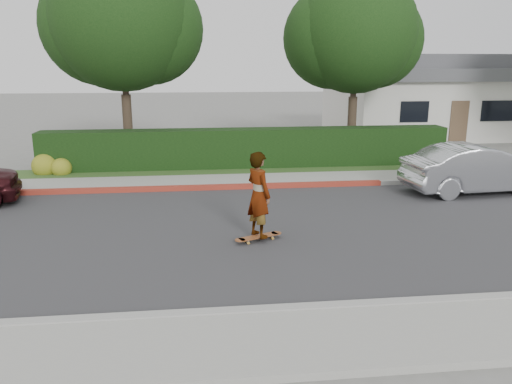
% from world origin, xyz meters
% --- Properties ---
extents(ground, '(120.00, 120.00, 0.00)m').
position_xyz_m(ground, '(0.00, 0.00, 0.00)').
color(ground, slate).
rests_on(ground, ground).
extents(road, '(60.00, 8.00, 0.01)m').
position_xyz_m(road, '(0.00, 0.00, 0.01)').
color(road, '#2D2D30').
rests_on(road, ground).
extents(curb_near, '(60.00, 0.20, 0.15)m').
position_xyz_m(curb_near, '(0.00, -4.10, 0.07)').
color(curb_near, '#9E9E99').
rests_on(curb_near, ground).
extents(curb_far, '(60.00, 0.20, 0.15)m').
position_xyz_m(curb_far, '(0.00, 4.10, 0.07)').
color(curb_far, '#9E9E99').
rests_on(curb_far, ground).
extents(curb_red_section, '(12.00, 0.21, 0.15)m').
position_xyz_m(curb_red_section, '(-5.00, 4.10, 0.08)').
color(curb_red_section, maroon).
rests_on(curb_red_section, ground).
extents(sidewalk_far, '(60.00, 1.60, 0.12)m').
position_xyz_m(sidewalk_far, '(0.00, 5.00, 0.06)').
color(sidewalk_far, gray).
rests_on(sidewalk_far, ground).
extents(planting_strip, '(60.00, 1.60, 0.10)m').
position_xyz_m(planting_strip, '(0.00, 6.60, 0.05)').
color(planting_strip, '#2D4C1E').
rests_on(planting_strip, ground).
extents(hedge, '(15.00, 1.00, 1.50)m').
position_xyz_m(hedge, '(-3.00, 7.20, 0.75)').
color(hedge, black).
rests_on(hedge, ground).
extents(flowering_shrub, '(1.40, 1.00, 0.90)m').
position_xyz_m(flowering_shrub, '(-10.01, 6.74, 0.33)').
color(flowering_shrub, '#2D4C19').
rests_on(flowering_shrub, ground).
extents(tree_left, '(5.99, 5.21, 8.00)m').
position_xyz_m(tree_left, '(-7.51, 8.69, 5.26)').
color(tree_left, '#33261C').
rests_on(tree_left, ground).
extents(tree_center, '(5.66, 4.84, 7.44)m').
position_xyz_m(tree_center, '(1.49, 9.19, 4.90)').
color(tree_center, '#33261C').
rests_on(tree_center, ground).
extents(house, '(10.60, 8.60, 4.30)m').
position_xyz_m(house, '(8.00, 16.00, 2.10)').
color(house, beige).
rests_on(house, ground).
extents(skateboard, '(1.15, 0.66, 0.11)m').
position_xyz_m(skateboard, '(-3.54, -0.70, 0.10)').
color(skateboard, '#BC8733').
rests_on(skateboard, ground).
extents(skateboarder, '(0.74, 0.83, 1.90)m').
position_xyz_m(skateboarder, '(-3.54, -0.70, 1.07)').
color(skateboarder, white).
rests_on(skateboarder, skateboard).
extents(car_silver, '(4.60, 1.92, 1.48)m').
position_xyz_m(car_silver, '(3.58, 2.83, 0.74)').
color(car_silver, '#B9BBC1').
rests_on(car_silver, ground).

